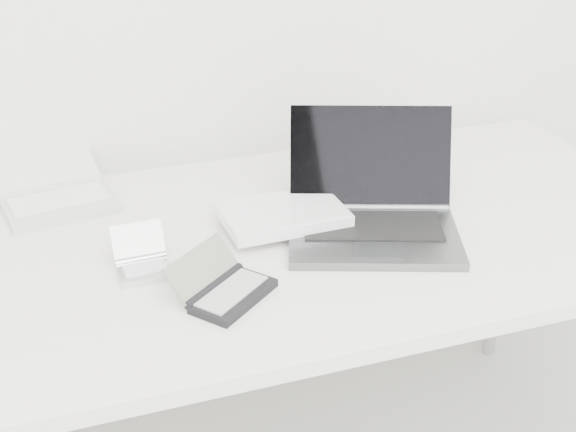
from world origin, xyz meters
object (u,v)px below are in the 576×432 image
object	(u,v)px
desk	(296,252)
netbook_open_white	(55,194)
palmtop_charcoal	(225,289)
laptop_large	(343,214)

from	to	relation	value
desk	netbook_open_white	world-z (taller)	netbook_open_white
desk	palmtop_charcoal	world-z (taller)	palmtop_charcoal
desk	palmtop_charcoal	size ratio (longest dim) A/B	7.87
laptop_large	netbook_open_white	size ratio (longest dim) A/B	1.54
netbook_open_white	palmtop_charcoal	distance (m)	0.54
netbook_open_white	palmtop_charcoal	xyz separation A→B (m)	(0.24, -0.48, -0.00)
laptop_large	netbook_open_white	world-z (taller)	laptop_large
palmtop_charcoal	laptop_large	bearing A→B (deg)	-9.38
desk	laptop_large	xyz separation A→B (m)	(0.09, -0.02, 0.08)
desk	laptop_large	distance (m)	0.12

